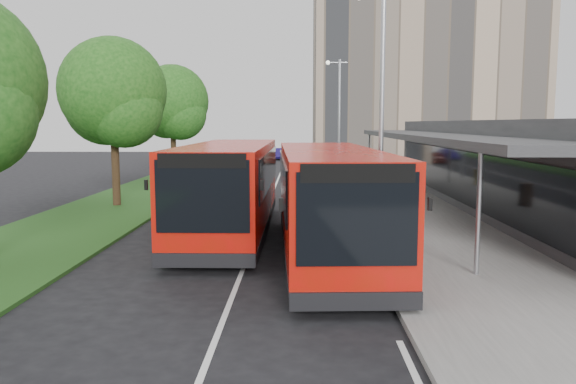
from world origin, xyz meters
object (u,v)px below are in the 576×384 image
bus_second (230,188)px  car_near (306,157)px  car_far (280,154)px  lamp_post_near (379,97)px  bollard (354,177)px  lamp_post_far (338,111)px  litter_bin (378,194)px  bus_main (329,202)px  tree_far (172,106)px  tree_mid (113,98)px

bus_second → car_near: size_ratio=3.18×
car_near → car_far: size_ratio=0.96×
lamp_post_near → bollard: bearing=87.5°
lamp_post_far → bus_second: (-5.03, -19.28, -3.10)m
bus_second → litter_bin: size_ratio=10.92×
bus_main → lamp_post_far: bearing=82.9°
bus_second → car_near: (3.05, 35.22, -1.02)m
tree_far → car_near: tree_far is taller
lamp_post_far → car_near: bearing=97.1°
bus_second → litter_bin: (6.01, 6.10, -0.96)m
lamp_post_far → litter_bin: bearing=-85.7°
tree_mid → bus_main: (9.37, -9.58, -3.41)m
lamp_post_far → car_near: lamp_post_far is taller
bus_second → car_far: 41.20m
lamp_post_near → bus_main: lamp_post_near is taller
lamp_post_near → lamp_post_far: bearing=90.0°
bollard → car_near: bearing=97.2°
lamp_post_near → litter_bin: lamp_post_near is taller
lamp_post_far → bus_main: (-1.76, -22.53, -3.11)m
tree_far → lamp_post_near: (11.13, -19.05, -0.30)m
tree_far → lamp_post_far: bearing=4.9°
bus_main → lamp_post_near: bearing=52.5°
lamp_post_near → car_near: lamp_post_near is taller
bollard → bus_second: bearing=-111.5°
tree_mid → lamp_post_far: 17.08m
bus_main → car_far: 44.55m
lamp_post_far → bollard: 6.34m
bus_main → car_far: bus_main is taller
tree_mid → bus_second: bearing=-46.1°
bollard → bus_main: bearing=-97.8°
car_near → bus_main: bearing=-91.2°
litter_bin → car_far: bearing=99.2°
lamp_post_near → litter_bin: 8.00m
tree_far → car_far: bearing=74.3°
tree_mid → lamp_post_near: (11.13, -7.05, -0.30)m
bus_main → litter_bin: bearing=71.0°
litter_bin → bollard: 8.37m
tree_far → lamp_post_near: size_ratio=0.97×
lamp_post_far → bus_second: 20.16m
car_near → car_far: car_far is taller
bollard → car_far: 27.26m
tree_far → bollard: 13.15m
bus_second → car_near: bearing=85.1°
lamp_post_near → lamp_post_far: 20.00m
bus_main → bollard: size_ratio=11.47×
tree_far → bollard: tree_far is taller
bollard → litter_bin: bearing=-87.7°
lamp_post_near → bus_main: bearing=-124.8°
bus_main → litter_bin: size_ratio=10.94×
bus_second → bollard: (5.68, 14.46, -0.98)m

